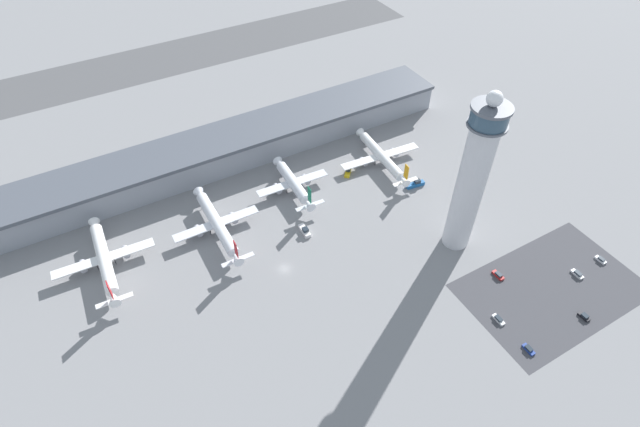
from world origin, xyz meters
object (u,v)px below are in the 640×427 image
service_truck_catering (305,231)px  car_red_hatchback (529,349)px  service_truck_baggage (348,172)px  car_navy_sedan (577,274)px  car_green_van (584,316)px  airplane_gate_bravo (217,224)px  service_truck_fuel (415,184)px  car_yellow_taxi (498,275)px  control_tower (473,177)px  airplane_gate_delta (381,156)px  airplane_gate_charlie (293,183)px  airplane_gate_alpha (104,259)px  car_maroon_suv (601,260)px  car_white_wagon (498,319)px

service_truck_catering → car_red_hatchback: (37.95, -81.25, -0.43)m
service_truck_baggage → car_navy_sedan: (42.71, -89.88, -0.37)m
car_red_hatchback → car_green_van: car_green_van is taller
airplane_gate_bravo → service_truck_fuel: size_ratio=5.11×
car_yellow_taxi → car_navy_sedan: 29.01m
airplane_gate_bravo → car_red_hatchback: 119.26m
control_tower → airplane_gate_delta: 61.01m
control_tower → airplane_gate_charlie: control_tower is taller
car_green_van → service_truck_fuel: bearing=96.0°
airplane_gate_delta → service_truck_baggage: airplane_gate_delta is taller
service_truck_fuel → car_navy_sedan: bearing=-72.6°
control_tower → airplane_gate_alpha: (-120.66, 53.06, -27.86)m
airplane_gate_bravo → car_maroon_suv: bearing=-35.3°
airplane_gate_alpha → service_truck_baggage: size_ratio=7.72×
airplane_gate_charlie → airplane_gate_alpha: bearing=-177.4°
airplane_gate_bravo → service_truck_baggage: airplane_gate_bravo is taller
service_truck_baggage → car_red_hatchback: bearing=-87.7°
airplane_gate_bravo → car_yellow_taxi: bearing=-41.4°
airplane_gate_alpha → car_red_hatchback: airplane_gate_alpha is taller
service_truck_baggage → car_maroon_suv: 105.51m
car_yellow_taxi → car_maroon_suv: car_yellow_taxi is taller
control_tower → car_yellow_taxi: size_ratio=13.80×
airplane_gate_bravo → control_tower: bearing=-32.4°
airplane_gate_bravo → car_maroon_suv: size_ratio=10.31×
control_tower → service_truck_catering: (-48.66, 32.77, -31.59)m
airplane_gate_delta → car_green_van: airplane_gate_delta is taller
service_truck_fuel → car_maroon_suv: size_ratio=2.02×
airplane_gate_alpha → service_truck_fuel: (127.00, -19.60, -3.58)m
airplane_gate_delta → car_red_hatchback: (-12.93, -102.38, -3.49)m
airplane_gate_bravo → car_white_wagon: airplane_gate_bravo is taller
airplane_gate_alpha → car_navy_sedan: airplane_gate_alpha is taller
service_truck_baggage → car_navy_sedan: size_ratio=1.17×
car_yellow_taxi → airplane_gate_bravo: bearing=138.6°
service_truck_fuel → car_navy_sedan: service_truck_fuel is taller
airplane_gate_bravo → car_maroon_suv: (119.20, -84.44, -4.00)m
control_tower → service_truck_fuel: 46.35m
airplane_gate_charlie → car_yellow_taxi: (43.52, -77.97, -3.89)m
service_truck_catering → car_maroon_suv: (89.60, -67.49, -0.41)m
service_truck_catering → service_truck_baggage: 40.26m
service_truck_fuel → airplane_gate_delta: bearing=101.4°
service_truck_catering → airplane_gate_delta: bearing=22.5°
service_truck_baggage → airplane_gate_alpha: bearing=-179.1°
car_red_hatchback → car_green_van: (25.72, -0.31, 0.04)m
airplane_gate_bravo → car_navy_sedan: bearing=-38.7°
car_green_van → car_maroon_suv: bearing=28.5°
car_white_wagon → car_yellow_taxi: size_ratio=1.01×
airplane_gate_bravo → car_navy_sedan: size_ratio=9.20×
car_navy_sedan → car_maroon_suv: (13.16, 0.38, -0.03)m
service_truck_baggage → car_navy_sedan: 99.51m
airplane_gate_bravo → car_white_wagon: bearing=-51.7°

